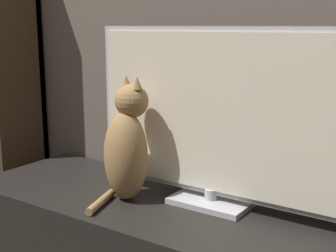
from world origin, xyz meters
The scene contains 2 objects.
tv centered at (0.23, 1.00, 0.78)m, with size 0.94×0.17×0.62m.
cat centered at (-0.05, 0.88, 0.66)m, with size 0.21×0.31×0.45m.
Camera 1 is at (0.97, -0.38, 1.09)m, focal length 50.00 mm.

